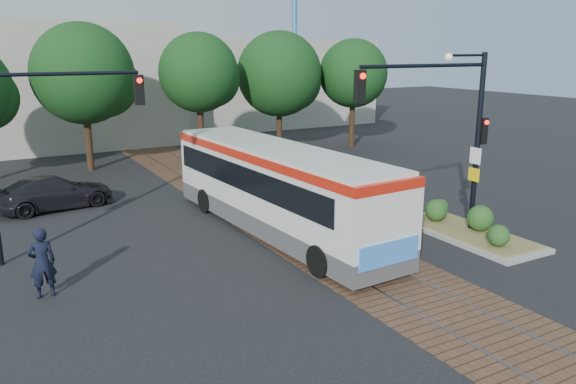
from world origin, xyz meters
name	(u,v)px	position (x,y,z in m)	size (l,w,h in m)	color
ground	(337,251)	(0.00, 0.00, 0.00)	(120.00, 120.00, 0.00)	black
trackbed	(278,219)	(0.00, 4.00, 0.01)	(3.60, 40.00, 0.02)	brown
tree_row	(191,76)	(1.21, 16.42, 4.85)	(26.40, 5.60, 7.67)	#382314
warehouses	(111,84)	(-0.53, 28.75, 3.81)	(40.00, 13.00, 8.00)	#ADA899
city_bus	(277,185)	(-0.74, 2.71, 1.71)	(3.09, 11.57, 3.06)	#474749
traffic_island	(467,226)	(4.82, -0.90, 0.33)	(2.20, 5.20, 1.13)	gray
signal_pole_main	(453,117)	(3.86, -0.81, 4.16)	(5.49, 0.46, 6.00)	black
signal_pole_left	(28,135)	(-8.37, 4.00, 3.86)	(4.99, 0.34, 6.00)	black
officer	(42,263)	(-8.61, 0.93, 0.95)	(0.69, 0.45, 1.90)	black
parked_car	(53,193)	(-7.24, 9.73, 0.67)	(1.89, 4.65, 1.35)	black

